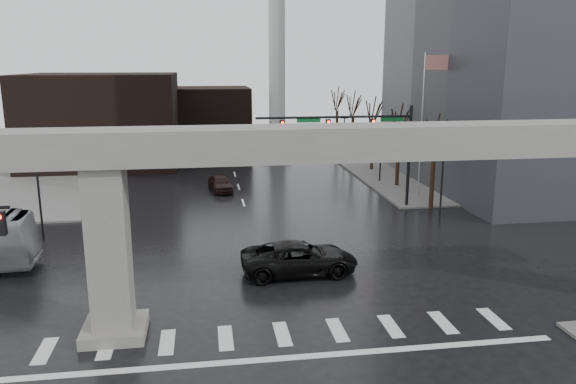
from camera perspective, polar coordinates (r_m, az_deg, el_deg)
ground at (r=25.46m, az=-0.91°, el=-13.19°), size 160.00×160.00×0.00m
sidewalk_ne at (r=66.36m, az=17.51°, el=2.79°), size 28.00×36.00×0.15m
elevated_guideway at (r=23.44m, az=2.10°, el=2.28°), size 48.00×2.60×8.70m
building_far_left at (r=65.85m, az=-18.28°, el=6.99°), size 16.00×14.00×10.00m
building_far_mid at (r=74.98m, az=-7.83°, el=7.43°), size 10.00×10.00×8.00m
smokestack at (r=69.24m, az=-1.13°, el=14.83°), size 3.60×3.60×30.00m
signal_mast_arm at (r=43.47m, az=7.57°, el=5.80°), size 12.12×0.43×8.00m
flagpole_assembly at (r=48.38m, az=13.84°, el=8.30°), size 2.06×0.12×12.00m
lamp_right_0 at (r=40.93m, az=15.41°, el=1.64°), size 1.22×0.32×5.11m
lamp_right_1 at (r=53.82m, az=9.42°, el=4.60°), size 1.22×0.32×5.11m
lamp_right_2 at (r=67.15m, az=5.75°, el=6.38°), size 1.22×0.32×5.11m
lamp_left_0 at (r=38.89m, az=-24.02°, el=0.38°), size 1.22×0.32×5.11m
lamp_left_1 at (r=52.28m, az=-20.09°, el=3.73°), size 1.22×0.32×5.11m
lamp_left_2 at (r=65.93m, az=-17.76°, el=5.70°), size 1.22×0.32×5.11m
tree_right_0 at (r=45.07m, az=14.51°, el=1.83°), size 1.09×1.58×7.50m
tree_right_1 at (r=52.39m, az=11.13°, el=3.61°), size 1.09×1.61×7.67m
tree_right_2 at (r=59.88m, az=8.58°, el=4.94°), size 1.10×1.63×7.85m
tree_right_3 at (r=67.49m, az=6.59°, el=5.97°), size 1.11×1.66×8.02m
tree_right_4 at (r=75.18m, az=5.01°, el=6.78°), size 1.12×1.69×8.19m
pickup_truck at (r=30.64m, az=1.16°, el=-6.74°), size 6.41×3.12×1.76m
far_car at (r=50.22m, az=-6.90°, el=0.89°), size 2.39×4.50×1.46m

